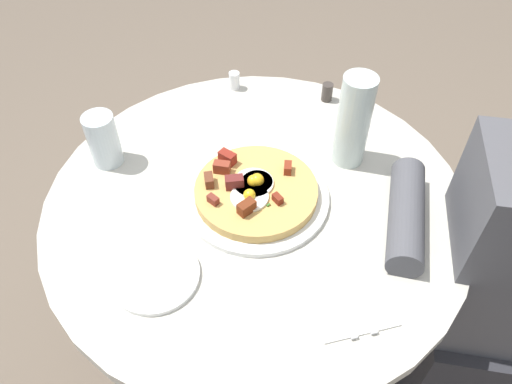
{
  "coord_description": "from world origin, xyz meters",
  "views": [
    {
      "loc": [
        0.12,
        -0.69,
        1.5
      ],
      "look_at": [
        -0.0,
        -0.0,
        0.73
      ],
      "focal_mm": 35.02,
      "sensor_mm": 36.0,
      "label": 1
    }
  ],
  "objects_px": {
    "breakfast_pizza": "(254,190)",
    "water_bottle": "(353,121)",
    "person_seated": "(508,303)",
    "pepper_shaker": "(327,92)",
    "bread_plate": "(155,275)",
    "dining_table": "(256,246)",
    "knife": "(336,293)",
    "fork": "(355,289)",
    "salt_shaker": "(234,81)",
    "water_glass": "(103,140)",
    "pizza_plate": "(256,196)"
  },
  "relations": [
    {
      "from": "knife",
      "to": "breakfast_pizza",
      "type": "bearing_deg",
      "value": 17.9
    },
    {
      "from": "bread_plate",
      "to": "fork",
      "type": "xyz_separation_m",
      "value": [
        0.36,
        0.03,
        0.0
      ]
    },
    {
      "from": "dining_table",
      "to": "knife",
      "type": "xyz_separation_m",
      "value": [
        0.18,
        -0.21,
        0.17
      ]
    },
    {
      "from": "dining_table",
      "to": "breakfast_pizza",
      "type": "distance_m",
      "value": 0.19
    },
    {
      "from": "pizza_plate",
      "to": "pepper_shaker",
      "type": "relative_size",
      "value": 6.57
    },
    {
      "from": "dining_table",
      "to": "breakfast_pizza",
      "type": "xyz_separation_m",
      "value": [
        -0.0,
        -0.0,
        0.19
      ]
    },
    {
      "from": "dining_table",
      "to": "water_bottle",
      "type": "bearing_deg",
      "value": 40.49
    },
    {
      "from": "dining_table",
      "to": "person_seated",
      "type": "xyz_separation_m",
      "value": [
        0.58,
        -0.03,
        -0.04
      ]
    },
    {
      "from": "bread_plate",
      "to": "knife",
      "type": "distance_m",
      "value": 0.33
    },
    {
      "from": "knife",
      "to": "pepper_shaker",
      "type": "relative_size",
      "value": 3.84
    },
    {
      "from": "breakfast_pizza",
      "to": "water_bottle",
      "type": "distance_m",
      "value": 0.26
    },
    {
      "from": "breakfast_pizza",
      "to": "water_bottle",
      "type": "height_order",
      "value": "water_bottle"
    },
    {
      "from": "person_seated",
      "to": "pizza_plate",
      "type": "distance_m",
      "value": 0.62
    },
    {
      "from": "breakfast_pizza",
      "to": "water_bottle",
      "type": "relative_size",
      "value": 1.18
    },
    {
      "from": "breakfast_pizza",
      "to": "salt_shaker",
      "type": "relative_size",
      "value": 5.53
    },
    {
      "from": "breakfast_pizza",
      "to": "water_bottle",
      "type": "xyz_separation_m",
      "value": [
        0.19,
        0.16,
        0.08
      ]
    },
    {
      "from": "bread_plate",
      "to": "water_bottle",
      "type": "distance_m",
      "value": 0.52
    },
    {
      "from": "person_seated",
      "to": "bread_plate",
      "type": "relative_size",
      "value": 6.85
    },
    {
      "from": "knife",
      "to": "pepper_shaker",
      "type": "height_order",
      "value": "pepper_shaker"
    },
    {
      "from": "bread_plate",
      "to": "pepper_shaker",
      "type": "distance_m",
      "value": 0.65
    },
    {
      "from": "person_seated",
      "to": "water_glass",
      "type": "height_order",
      "value": "person_seated"
    },
    {
      "from": "bread_plate",
      "to": "fork",
      "type": "bearing_deg",
      "value": 5.19
    },
    {
      "from": "breakfast_pizza",
      "to": "bread_plate",
      "type": "bearing_deg",
      "value": -123.28
    },
    {
      "from": "water_glass",
      "to": "pepper_shaker",
      "type": "xyz_separation_m",
      "value": [
        0.47,
        0.31,
        -0.04
      ]
    },
    {
      "from": "dining_table",
      "to": "pizza_plate",
      "type": "bearing_deg",
      "value": -167.41
    },
    {
      "from": "pizza_plate",
      "to": "bread_plate",
      "type": "xyz_separation_m",
      "value": [
        -0.15,
        -0.22,
        -0.0
      ]
    },
    {
      "from": "pepper_shaker",
      "to": "pizza_plate",
      "type": "bearing_deg",
      "value": -108.13
    },
    {
      "from": "knife",
      "to": "salt_shaker",
      "type": "height_order",
      "value": "salt_shaker"
    },
    {
      "from": "water_glass",
      "to": "salt_shaker",
      "type": "distance_m",
      "value": 0.39
    },
    {
      "from": "water_glass",
      "to": "water_bottle",
      "type": "bearing_deg",
      "value": 10.54
    },
    {
      "from": "knife",
      "to": "water_bottle",
      "type": "distance_m",
      "value": 0.38
    },
    {
      "from": "fork",
      "to": "pizza_plate",
      "type": "bearing_deg",
      "value": 24.27
    },
    {
      "from": "pizza_plate",
      "to": "fork",
      "type": "bearing_deg",
      "value": -41.7
    },
    {
      "from": "bread_plate",
      "to": "salt_shaker",
      "type": "distance_m",
      "value": 0.6
    },
    {
      "from": "fork",
      "to": "knife",
      "type": "xyz_separation_m",
      "value": [
        -0.03,
        -0.01,
        0.0
      ]
    },
    {
      "from": "pizza_plate",
      "to": "knife",
      "type": "bearing_deg",
      "value": -48.57
    },
    {
      "from": "fork",
      "to": "water_glass",
      "type": "height_order",
      "value": "water_glass"
    },
    {
      "from": "pizza_plate",
      "to": "salt_shaker",
      "type": "xyz_separation_m",
      "value": [
        -0.12,
        0.38,
        0.02
      ]
    },
    {
      "from": "pizza_plate",
      "to": "knife",
      "type": "distance_m",
      "value": 0.27
    },
    {
      "from": "fork",
      "to": "water_bottle",
      "type": "distance_m",
      "value": 0.36
    },
    {
      "from": "pizza_plate",
      "to": "fork",
      "type": "distance_m",
      "value": 0.29
    },
    {
      "from": "fork",
      "to": "dining_table",
      "type": "bearing_deg",
      "value": 24.22
    },
    {
      "from": "person_seated",
      "to": "pepper_shaker",
      "type": "height_order",
      "value": "person_seated"
    },
    {
      "from": "water_glass",
      "to": "pepper_shaker",
      "type": "height_order",
      "value": "water_glass"
    },
    {
      "from": "water_bottle",
      "to": "salt_shaker",
      "type": "bearing_deg",
      "value": 144.16
    },
    {
      "from": "dining_table",
      "to": "person_seated",
      "type": "distance_m",
      "value": 0.58
    },
    {
      "from": "dining_table",
      "to": "knife",
      "type": "distance_m",
      "value": 0.32
    },
    {
      "from": "water_bottle",
      "to": "pepper_shaker",
      "type": "bearing_deg",
      "value": 106.5
    },
    {
      "from": "dining_table",
      "to": "water_bottle",
      "type": "distance_m",
      "value": 0.37
    },
    {
      "from": "bread_plate",
      "to": "pepper_shaker",
      "type": "bearing_deg",
      "value": 65.43
    }
  ]
}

